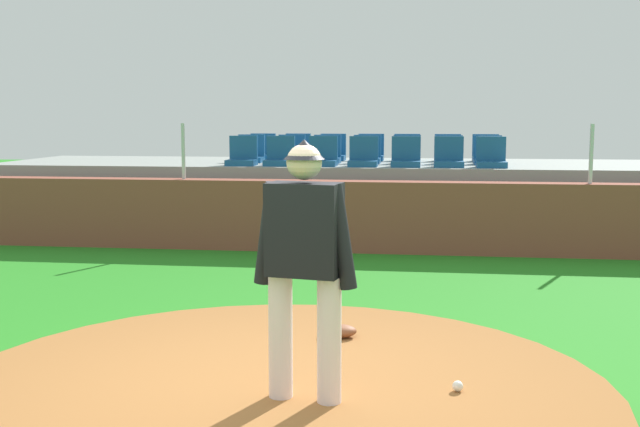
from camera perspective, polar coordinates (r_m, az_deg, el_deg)
ground_plane at (r=5.61m, az=-3.34°, el=-14.77°), size 60.00×60.00×0.00m
pitchers_mound at (r=5.57m, az=-3.35°, el=-13.60°), size 4.68×4.68×0.24m
pitcher at (r=5.02m, az=-1.14°, el=-2.75°), size 0.70×0.32×1.70m
baseball at (r=5.48m, az=10.00°, el=-12.28°), size 0.07×0.07×0.07m
fielding_glove at (r=6.63m, az=1.38°, el=-8.55°), size 0.33×0.24×0.11m
brick_barrier at (r=12.08m, az=2.78°, el=-0.21°), size 15.35×0.40×1.10m
fence_post_left at (r=12.53m, az=-9.92°, el=4.49°), size 0.06×0.06×0.88m
fence_post_right at (r=12.20m, az=19.15°, el=4.13°), size 0.06×0.06×0.88m
bleacher_platform at (r=14.22m, az=3.52°, el=1.21°), size 13.20×3.16×1.25m
stadium_chair_0 at (r=13.41m, az=-5.68°, el=4.18°), size 0.48×0.44×0.50m
stadium_chair_1 at (r=13.29m, az=-2.94°, el=4.18°), size 0.48×0.44×0.50m
stadium_chair_2 at (r=13.19m, az=0.20°, el=4.16°), size 0.48×0.44×0.50m
stadium_chair_3 at (r=13.10m, az=3.18°, el=4.13°), size 0.48×0.44×0.50m
stadium_chair_4 at (r=13.07m, az=6.27°, el=4.09°), size 0.48×0.44×0.50m
stadium_chair_5 at (r=13.11m, az=9.37°, el=4.05°), size 0.48×0.44×0.50m
stadium_chair_6 at (r=13.13m, az=12.36°, el=3.98°), size 0.48×0.44×0.50m
stadium_chair_7 at (r=14.28m, az=-5.08°, el=4.37°), size 0.48×0.44×0.50m
stadium_chair_8 at (r=14.11m, az=-2.12°, el=4.35°), size 0.48×0.44×0.50m
stadium_chair_9 at (r=14.00m, az=0.51°, el=4.34°), size 0.48×0.44×0.50m
stadium_chair_10 at (r=13.95m, az=3.44°, el=4.31°), size 0.48×0.44×0.50m
stadium_chair_11 at (r=13.90m, az=6.34°, el=4.27°), size 0.48×0.44×0.50m
stadium_chair_12 at (r=13.93m, az=9.35°, el=4.23°), size 0.48×0.44×0.50m
stadium_chair_13 at (r=13.98m, az=12.12°, el=4.18°), size 0.48×0.44×0.50m
stadium_chair_14 at (r=15.05m, az=-4.23°, el=4.52°), size 0.48×0.44×0.50m
stadium_chair_15 at (r=14.98m, az=-1.65°, el=4.52°), size 0.48×0.44×0.50m
stadium_chair_16 at (r=14.83m, az=0.94°, el=4.50°), size 0.48×0.44×0.50m
stadium_chair_17 at (r=14.81m, az=3.73°, el=4.48°), size 0.48×0.44×0.50m
stadium_chair_18 at (r=14.77m, az=6.35°, el=4.44°), size 0.48×0.44×0.50m
stadium_chair_19 at (r=14.76m, az=9.27°, el=4.39°), size 0.48×0.44×0.50m
stadium_chair_20 at (r=14.83m, az=11.98°, el=4.34°), size 0.48×0.44×0.50m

